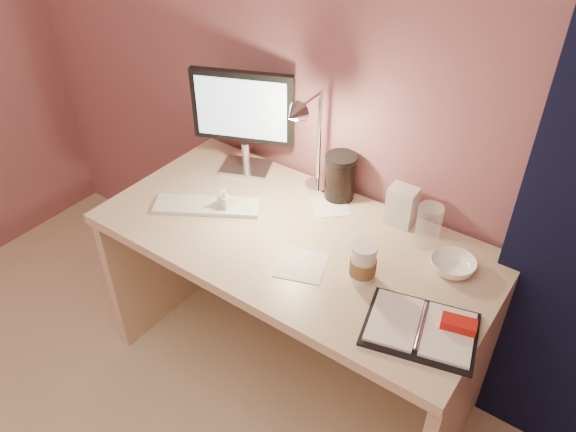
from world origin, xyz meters
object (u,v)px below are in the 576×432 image
Objects in this scene: keyboard at (207,206)px; planner at (424,328)px; product_box at (402,206)px; desk_lamp at (302,138)px; clear_cup at (428,225)px; desk at (305,272)px; lotion_bottle at (225,200)px; monitor at (243,113)px; coffee_cup at (363,264)px; bowl at (453,266)px; dark_jar at (340,179)px.

keyboard is 0.91m from planner.
product_box is 0.42m from desk_lamp.
product_box is (-0.12, 0.05, -0.00)m from clear_cup.
clear_cup is at bearing -10.74° from keyboard.
desk is 15.35× the size of lotion_bottle.
monitor is 3.11× the size of coffee_cup.
keyboard is 0.66m from coffee_cup.
keyboard is 4.28× the size of lotion_bottle.
coffee_cup is (0.66, -0.00, 0.06)m from keyboard.
desk_lamp is (0.26, 0.24, 0.26)m from keyboard.
keyboard is at bearing 159.78° from planner.
desk is at bearing -143.66° from product_box.
monitor reaches higher than keyboard.
planner reaches higher than keyboard.
desk_lamp is at bearing 48.40° from lotion_bottle.
keyboard is at bearing -155.31° from lotion_bottle.
product_box is at bearing 38.23° from desk.
coffee_cup is (-0.25, 0.09, 0.05)m from planner.
desk is 3.30× the size of monitor.
desk is 0.45m from keyboard.
coffee_cup reaches higher than bowl.
clear_cup reaches higher than desk.
dark_jar is (-0.38, 0.06, 0.01)m from clear_cup.
clear_cup is at bearing 20.35° from lotion_bottle.
bowl is (0.13, -0.08, -0.05)m from clear_cup.
keyboard is at bearing -153.74° from product_box.
monitor is 1.00× the size of desk_lamp.
lotion_bottle is at bearing 176.89° from coffee_cup.
planner is 0.70m from dark_jar.
clear_cup is 0.16m from bowl.
dark_jar is 0.23m from desk_lamp.
dark_jar is 0.38× the size of desk_lamp.
desk is at bearing -51.23° from desk_lamp.
lotion_bottle reaches higher than keyboard.
desk_lamp reaches higher than coffee_cup.
monitor is 0.96m from bowl.
coffee_cup is 0.94× the size of product_box.
monitor reaches higher than coffee_cup.
monitor is 1.06m from planner.
lotion_bottle is (-0.29, -0.10, 0.27)m from desk.
dark_jar is at bearing 170.85° from clear_cup.
bowl is (0.52, 0.07, 0.25)m from desk.
monitor is 0.82m from clear_cup.
desk_lamp is (-0.37, -0.09, 0.19)m from product_box.
clear_cup reaches higher than coffee_cup.
bowl is at bearing 81.80° from planner.
desk_lamp is (-0.40, 0.25, 0.20)m from coffee_cup.
planner is 2.46× the size of clear_cup.
coffee_cup is 0.51m from desk_lamp.
coffee_cup is at bearing -137.53° from bowl.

